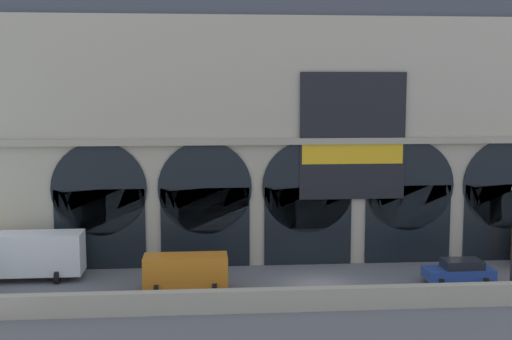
{
  "coord_description": "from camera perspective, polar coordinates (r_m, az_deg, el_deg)",
  "views": [
    {
      "loc": [
        -7.49,
        -40.65,
        12.47
      ],
      "look_at": [
        -3.69,
        5.0,
        6.83
      ],
      "focal_mm": 46.35,
      "sensor_mm": 36.0,
      "label": 1
    }
  ],
  "objects": [
    {
      "name": "ground_plane",
      "position": [
        43.18,
        5.52,
        -9.8
      ],
      "size": [
        200.0,
        200.0,
        0.0
      ],
      "primitive_type": "plane",
      "color": "slate"
    },
    {
      "name": "quay_parapet_wall",
      "position": [
        38.48,
        6.83,
        -10.93
      ],
      "size": [
        90.0,
        0.7,
        1.29
      ],
      "primitive_type": "cube",
      "color": "#B2A891",
      "rests_on": "ground"
    },
    {
      "name": "station_building",
      "position": [
        48.7,
        4.15,
        5.0
      ],
      "size": [
        45.06,
        5.25,
        22.24
      ],
      "color": "#B2A891",
      "rests_on": "ground"
    },
    {
      "name": "box_truck_west",
      "position": [
        46.07,
        -19.21,
        -6.9
      ],
      "size": [
        7.5,
        2.91,
        3.12
      ],
      "color": "orange",
      "rests_on": "ground"
    },
    {
      "name": "van_midwest",
      "position": [
        41.76,
        -6.09,
        -8.61
      ],
      "size": [
        5.2,
        2.48,
        2.2
      ],
      "color": "orange",
      "rests_on": "ground"
    },
    {
      "name": "car_mideast",
      "position": [
        45.0,
        17.15,
        -8.33
      ],
      "size": [
        4.4,
        2.22,
        1.55
      ],
      "color": "#28479E",
      "rests_on": "ground"
    }
  ]
}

